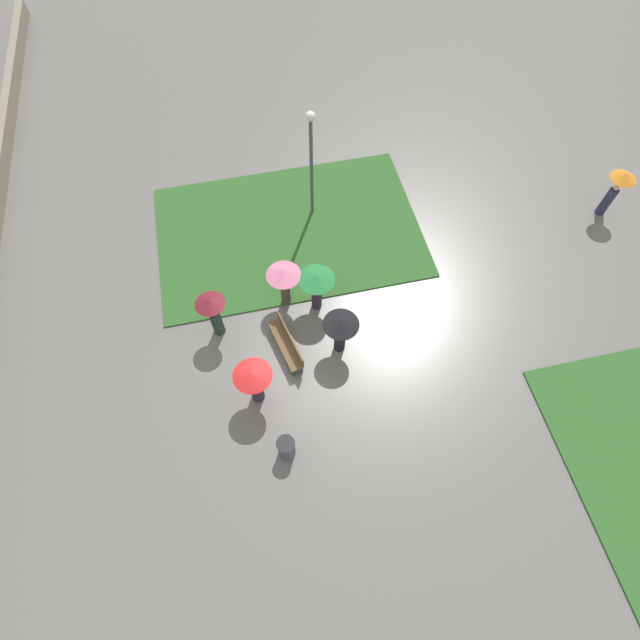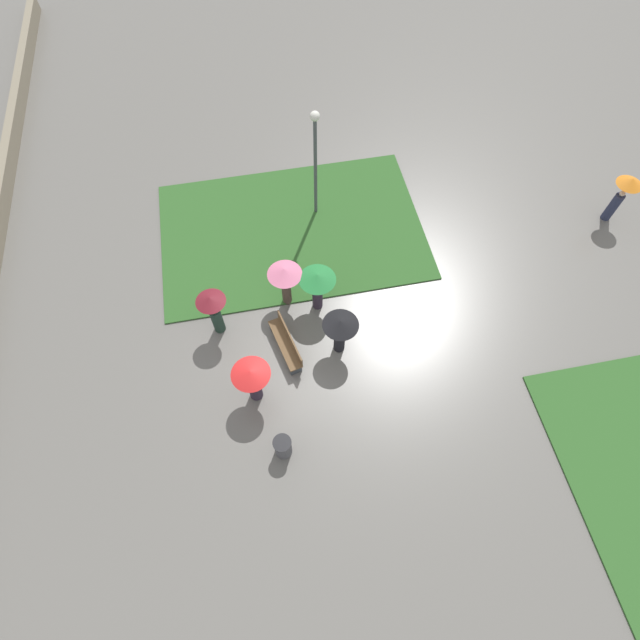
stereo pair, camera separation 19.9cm
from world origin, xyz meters
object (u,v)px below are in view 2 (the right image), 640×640
Objects in this scene: crowd_person_black at (340,329)px; crowd_person_red at (252,379)px; lamp_post at (315,153)px; crowd_person_pink at (285,277)px; lone_walker_far_path at (624,191)px; park_bench at (287,342)px; trash_bin at (283,447)px; crowd_person_green at (317,282)px; crowd_person_maroon at (214,309)px.

crowd_person_red is at bearing -20.08° from crowd_person_black.
crowd_person_red is at bearing -24.46° from lamp_post.
lone_walker_far_path is (-1.39, 12.39, -0.05)m from crowd_person_pink.
trash_bin is (3.24, -0.64, -0.04)m from park_bench.
crowd_person_red is at bearing -53.97° from park_bench.
lone_walker_far_path reaches higher than crowd_person_green.
lamp_post is 2.59× the size of crowd_person_black.
trash_bin is at bearing -44.24° from crowd_person_green.
lone_walker_far_path is at bearing -121.03° from crowd_person_pink.
crowd_person_maroon reaches higher than crowd_person_pink.
crowd_person_green is (-1.44, 1.25, 0.91)m from park_bench.
lamp_post is 2.46× the size of crowd_person_green.
lamp_post reaches higher than lone_walker_far_path.
crowd_person_green is 0.91× the size of lone_walker_far_path.
crowd_person_green is at bearing -102.76° from crowd_person_red.
crowd_person_green is 11.55m from lone_walker_far_path.
crowd_person_pink is 0.97× the size of crowd_person_maroon.
park_bench is 1.12× the size of crowd_person_red.
crowd_person_pink reaches higher than park_bench.
crowd_person_green is (-2.81, 2.44, 0.18)m from crowd_person_red.
crowd_person_maroon is 1.11× the size of crowd_person_black.
lone_walker_far_path is at bearing -133.59° from crowd_person_red.
lone_walker_far_path is (2.37, 10.69, -1.47)m from lamp_post.
crowd_person_maroon is at bearing -132.60° from park_bench.
lamp_post is 2.40× the size of crowd_person_pink.
lamp_post is 7.81m from crowd_person_red.
park_bench is 1.09× the size of crowd_person_green.
lamp_post is 2.52× the size of crowd_person_red.
lone_walker_far_path is (-4.58, 13.85, 0.17)m from crowd_person_red.
park_bench is 0.45× the size of lamp_post.
crowd_person_maroon reaches higher than park_bench.
trash_bin is 0.50× the size of crowd_person_black.
lamp_post is 4.36m from crowd_person_pink.
crowd_person_green is at bearing -169.25° from crowd_person_maroon.
crowd_person_pink is 1.05× the size of crowd_person_red.
crowd_person_green reaches higher than crowd_person_red.
lamp_post is at bearing -126.49° from crowd_person_maroon.
trash_bin is at bearing -16.51° from lamp_post.
lone_walker_far_path reaches higher than trash_bin.
crowd_person_pink reaches higher than crowd_person_red.
crowd_person_pink reaches higher than trash_bin.
park_bench is at bearing -102.70° from crowd_person_red.
trash_bin is 0.43× the size of lone_walker_far_path.
crowd_person_green reaches higher than crowd_person_black.
crowd_person_black is at bearing 142.73° from trash_bin.
lamp_post is 11.05m from lone_walker_far_path.
crowd_person_black is at bearing 127.19° from lone_walker_far_path.
trash_bin is at bearing 135.60° from lone_walker_far_path.
crowd_person_black is at bearing -9.81° from crowd_person_green.
crowd_person_pink reaches higher than crowd_person_green.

